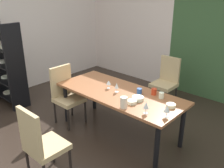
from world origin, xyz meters
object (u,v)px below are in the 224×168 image
object	(u,v)px
chair_head_far	(166,80)
wine_glass_front	(146,106)
serving_bowl_south	(138,98)
wine_glass_right	(167,109)
pitcher_west	(124,102)
serving_bowl_north	(132,102)
serving_bowl_center	(171,106)
cup_near_window	(154,92)
chair_left_near	(66,93)
cup_east	(139,91)
chair_head_near	(40,143)
wine_glass_corner	(117,86)
display_shelf	(6,64)
dining_table	(119,96)
wine_glass_rear	(109,83)
cup_left	(161,95)

from	to	relation	value
chair_head_far	wine_glass_front	size ratio (longest dim) A/B	6.08
chair_head_far	serving_bowl_south	bearing A→B (deg)	104.97
wine_glass_right	pitcher_west	world-z (taller)	wine_glass_right
serving_bowl_north	pitcher_west	world-z (taller)	pitcher_west
serving_bowl_center	serving_bowl_north	xyz separation A→B (m)	(-0.47, -0.27, 0.00)
cup_near_window	wine_glass_right	bearing A→B (deg)	-43.33
chair_left_near	cup_near_window	size ratio (longest dim) A/B	10.26
wine_glass_front	cup_east	distance (m)	0.62
chair_head_far	cup_near_window	xyz separation A→B (m)	(0.46, -1.17, 0.26)
chair_head_near	serving_bowl_center	distance (m)	1.78
wine_glass_corner	pitcher_west	xyz separation A→B (m)	(0.43, -0.33, -0.02)
serving_bowl_south	cup_near_window	bearing A→B (deg)	79.17
wine_glass_corner	wine_glass_front	distance (m)	0.79
wine_glass_front	serving_bowl_center	xyz separation A→B (m)	(0.15, 0.38, -0.09)
chair_head_near	cup_east	xyz separation A→B (m)	(0.27, 1.60, 0.24)
chair_head_near	display_shelf	world-z (taller)	display_shelf
display_shelf	serving_bowl_south	bearing A→B (deg)	12.09
serving_bowl_center	serving_bowl_north	distance (m)	0.54
chair_head_near	wine_glass_corner	distance (m)	1.45
wine_glass_front	pitcher_west	size ratio (longest dim) A/B	1.02
wine_glass_right	serving_bowl_north	bearing A→B (deg)	179.28
chair_left_near	wine_glass_corner	bearing A→B (deg)	108.04
display_shelf	serving_bowl_north	distance (m)	2.86
serving_bowl_north	cup_east	world-z (taller)	cup_east
dining_table	display_shelf	bearing A→B (deg)	-165.08
dining_table	cup_east	size ratio (longest dim) A/B	23.39
wine_glass_right	serving_bowl_center	bearing A→B (deg)	109.00
chair_left_near	serving_bowl_center	distance (m)	1.87
wine_glass_rear	wine_glass_front	world-z (taller)	wine_glass_front
chair_left_near	serving_bowl_south	distance (m)	1.39
serving_bowl_south	pitcher_west	bearing A→B (deg)	-89.95
chair_left_near	serving_bowl_north	world-z (taller)	chair_left_near
chair_head_near	cup_left	world-z (taller)	chair_head_near
chair_left_near	wine_glass_corner	world-z (taller)	chair_left_near
wine_glass_rear	cup_east	world-z (taller)	wine_glass_rear
wine_glass_front	serving_bowl_north	distance (m)	0.34
wine_glass_corner	wine_glass_rear	distance (m)	0.20
serving_bowl_center	serving_bowl_north	world-z (taller)	serving_bowl_north
wine_glass_corner	serving_bowl_north	xyz separation A→B (m)	(0.43, -0.15, -0.08)
wine_glass_right	cup_east	size ratio (longest dim) A/B	1.83
display_shelf	wine_glass_front	distance (m)	3.15
wine_glass_front	chair_head_near	bearing A→B (deg)	-121.39
serving_bowl_center	wine_glass_rear	bearing A→B (deg)	-175.26
display_shelf	cup_left	world-z (taller)	display_shelf
cup_near_window	wine_glass_front	bearing A→B (deg)	-66.21
serving_bowl_south	serving_bowl_north	distance (m)	0.14
chair_head_near	serving_bowl_south	xyz separation A→B (m)	(0.39, 1.41, 0.22)
serving_bowl_north	serving_bowl_south	bearing A→B (deg)	91.96
wine_glass_right	cup_east	distance (m)	0.77
chair_left_near	cup_near_window	world-z (taller)	chair_left_near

